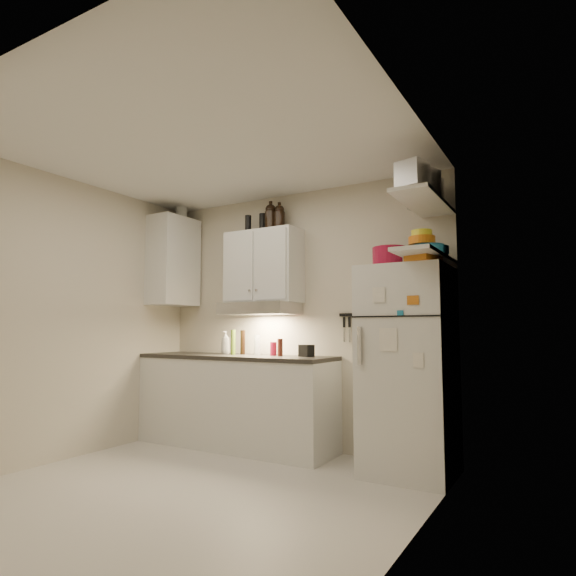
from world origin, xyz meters
The scene contains 36 objects.
floor centered at (0.00, 0.00, -0.01)m, with size 3.20×3.00×0.02m, color beige.
ceiling centered at (0.00, 0.00, 2.61)m, with size 3.20×3.00×0.02m, color silver.
back_wall centered at (0.00, 1.51, 1.30)m, with size 3.20×0.02×2.60m, color beige.
left_wall centered at (-1.61, 0.00, 1.30)m, with size 0.02×3.00×2.60m, color beige.
right_wall centered at (1.61, 0.00, 1.30)m, with size 0.02×3.00×2.60m, color beige.
base_cabinet centered at (-0.55, 1.20, 0.44)m, with size 2.10×0.60×0.88m, color silver.
countertop centered at (-0.55, 1.20, 0.90)m, with size 2.10×0.62×0.04m, color #2B2925.
upper_cabinet centered at (-0.30, 1.33, 1.83)m, with size 0.80×0.33×0.75m, color silver.
side_cabinet centered at (-1.44, 1.20, 1.95)m, with size 0.33×0.55×1.00m, color silver.
range_hood centered at (-0.30, 1.27, 1.39)m, with size 0.76×0.46×0.12m, color silver.
fridge centered at (1.25, 1.16, 0.85)m, with size 0.70×0.68×1.70m, color silver.
shelf_hi centered at (1.45, 1.02, 2.20)m, with size 0.30×0.95×0.03m, color silver.
shelf_lo centered at (1.45, 1.02, 1.76)m, with size 0.30×0.95×0.03m, color silver.
knife_strip centered at (0.70, 1.49, 1.32)m, with size 0.42×0.02×0.03m, color black.
dutch_oven centered at (1.14, 1.07, 1.78)m, with size 0.29×0.29×0.17m, color maroon.
book_stack centered at (1.46, 0.92, 1.74)m, with size 0.20×0.25×0.08m, color #C56918.
spice_jar centered at (1.25, 1.04, 1.75)m, with size 0.06×0.06×0.10m, color silver.
stock_pot centered at (1.40, 1.26, 2.33)m, with size 0.31×0.31×0.22m, color silver.
tin_a centered at (1.46, 0.94, 2.32)m, with size 0.22×0.20×0.22m, color #AAAAAD.
tin_b centered at (1.46, 0.64, 2.31)m, with size 0.19×0.19×0.19m, color #AAAAAD.
bowl_teal centered at (1.42, 1.24, 1.83)m, with size 0.27×0.27×0.11m, color teal.
bowl_orange centered at (1.38, 1.18, 1.92)m, with size 0.22×0.22×0.07m, color orange.
bowl_yellow centered at (1.38, 1.18, 1.98)m, with size 0.17×0.17×0.05m, color #F7F42B.
plates centered at (1.49, 1.07, 1.81)m, with size 0.25×0.25×0.06m, color teal.
growler_a centered at (-0.23, 1.35, 2.35)m, with size 0.12×0.12×0.29m, color black, non-canonical shape.
growler_b centered at (-0.13, 1.37, 2.34)m, with size 0.11×0.11×0.27m, color black, non-canonical shape.
thermos_a centered at (-0.36, 1.40, 2.31)m, with size 0.07×0.07×0.21m, color black.
thermos_b centered at (-0.50, 1.33, 2.30)m, with size 0.07×0.07×0.19m, color black.
side_jar centered at (-1.44, 1.32, 2.54)m, with size 0.13×0.13×0.18m, color silver.
soap_bottle centered at (-0.74, 1.28, 1.06)m, with size 0.10×0.10×0.27m, color silver.
pepper_mill centered at (-0.04, 1.23, 1.00)m, with size 0.05×0.05×0.17m, color #56231A.
oil_bottle centered at (-0.60, 1.22, 1.05)m, with size 0.05×0.05×0.26m, color #53711C.
vinegar_bottle centered at (-0.54, 1.32, 1.05)m, with size 0.05×0.05×0.25m, color black.
clear_bottle centered at (-0.38, 1.34, 1.02)m, with size 0.07×0.07×0.20m, color silver.
red_jar centered at (-0.15, 1.29, 0.99)m, with size 0.07×0.07×0.14m, color maroon.
caddy centered at (0.23, 1.28, 0.98)m, with size 0.13×0.09×0.11m, color black.
Camera 1 is at (2.43, -2.80, 1.17)m, focal length 30.00 mm.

